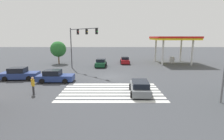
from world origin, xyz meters
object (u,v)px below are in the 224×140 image
object	(u,v)px
traffic_signal_mast	(80,39)
car_2	(102,63)
car_4	(20,74)
car_0	(125,60)
car_3	(140,87)
tree_corner_a	(59,49)
pedestrian	(34,85)
car_1	(56,76)

from	to	relation	value
traffic_signal_mast	car_2	world-z (taller)	traffic_signal_mast
car_4	car_0	bearing A→B (deg)	38.99
car_3	car_2	bearing A→B (deg)	20.08
car_4	tree_corner_a	world-z (taller)	tree_corner_a
car_2	pedestrian	world-z (taller)	pedestrian
pedestrian	tree_corner_a	size ratio (longest dim) A/B	0.37
car_3	traffic_signal_mast	bearing A→B (deg)	35.86
car_4	tree_corner_a	bearing A→B (deg)	81.41
pedestrian	traffic_signal_mast	bearing A→B (deg)	35.27
car_3	car_4	world-z (taller)	car_4
car_3	pedestrian	bearing A→B (deg)	94.28
traffic_signal_mast	tree_corner_a	bearing A→B (deg)	174.30
car_4	traffic_signal_mast	bearing A→B (deg)	41.51
car_1	tree_corner_a	size ratio (longest dim) A/B	0.96
traffic_signal_mast	tree_corner_a	world-z (taller)	traffic_signal_mast
car_1	car_2	size ratio (longest dim) A/B	1.07
car_0	car_1	distance (m)	18.30
traffic_signal_mast	car_4	distance (m)	10.73
traffic_signal_mast	tree_corner_a	distance (m)	9.30
car_2	traffic_signal_mast	bearing A→B (deg)	-45.11
pedestrian	car_4	bearing A→B (deg)	81.39
traffic_signal_mast	car_3	distance (m)	16.02
car_4	car_3	bearing A→B (deg)	-25.83
traffic_signal_mast	pedestrian	size ratio (longest dim) A/B	4.07
car_3	tree_corner_a	bearing A→B (deg)	38.30
car_2	car_4	size ratio (longest dim) A/B	0.86
pedestrian	tree_corner_a	xyz separation A→B (m)	(-3.50, 20.10, 2.06)
car_2	tree_corner_a	world-z (taller)	tree_corner_a
car_3	car_4	distance (m)	16.19
car_0	pedestrian	size ratio (longest dim) A/B	2.68
car_0	tree_corner_a	distance (m)	14.17
car_0	car_1	world-z (taller)	car_1
car_0	tree_corner_a	size ratio (longest dim) A/B	1.00
traffic_signal_mast	pedestrian	distance (m)	13.97
pedestrian	tree_corner_a	world-z (taller)	tree_corner_a
car_2	car_3	xyz separation A→B (m)	(4.87, -16.02, -0.09)
car_0	car_2	world-z (taller)	car_2
car_1	car_4	size ratio (longest dim) A/B	0.92
car_3	tree_corner_a	world-z (taller)	tree_corner_a
car_4	pedestrian	distance (m)	7.66
car_0	car_1	size ratio (longest dim) A/B	1.04
car_2	pedestrian	bearing A→B (deg)	-16.67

